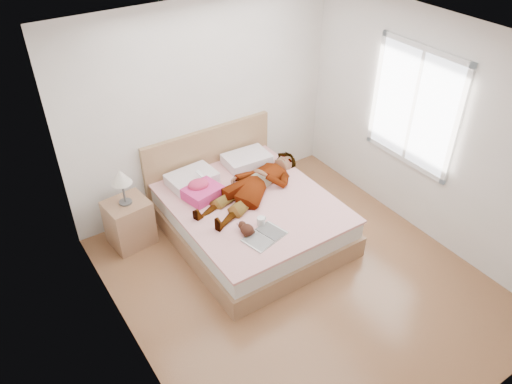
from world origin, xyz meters
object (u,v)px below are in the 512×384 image
Objects in this scene: magazine at (265,236)px; bed at (248,213)px; woman at (253,182)px; coffee_mug at (261,221)px; nightstand at (129,219)px; plush_toy at (246,229)px; phone at (200,174)px; towel at (202,191)px.

bed is at bearing 71.57° from magazine.
woman is 0.67m from coffee_mug.
coffee_mug is 1.59m from nightstand.
woman is at bearing 51.17° from plush_toy.
towel is at bearing -134.11° from phone.
woman is at bearing -21.06° from towel.
phone is at bearing 126.39° from bed.
woman is at bearing 64.46° from magazine.
magazine is at bearing -45.40° from woman.
magazine is (0.20, -1.01, -0.08)m from towel.
magazine is at bearing -114.21° from coffee_mug.
woman reaches higher than phone.
nightstand reaches higher than coffee_mug.
nightstand is (-0.91, 0.11, -0.37)m from phone.
bed is 0.60m from coffee_mug.
woman is 0.81m from plush_toy.
coffee_mug is (-0.15, -0.51, 0.29)m from bed.
plush_toy is at bearing -58.69° from woman.
nightstand is (-0.90, 1.14, -0.23)m from plush_toy.
woman is at bearing 64.04° from coffee_mug.
nightstand is (-0.83, 0.29, -0.26)m from towel.
towel is at bearing -19.42° from nightstand.
bed is at bearing -78.95° from woman.
coffee_mug is (-0.29, -0.60, -0.07)m from woman.
woman is 12.65× the size of coffee_mug.
phone is 0.21× the size of magazine.
bed reaches higher than coffee_mug.
bed is 4.36× the size of towel.
coffee_mug reaches higher than magazine.
towel is at bearing 101.36° from magazine.
towel is 0.92m from nightstand.
phone is 0.10× the size of nightstand.
bed is 0.63m from towel.
plush_toy is at bearing -110.19° from phone.
bed is 15.39× the size of coffee_mug.
bed is (0.36, -0.49, -0.43)m from phone.
phone is 0.47× the size of plush_toy.
phone is 0.99m from nightstand.
coffee_mug is 0.61× the size of plush_toy.
phone is (-0.50, 0.40, 0.08)m from woman.
bed reaches higher than woman.
woman is 0.62m from towel.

